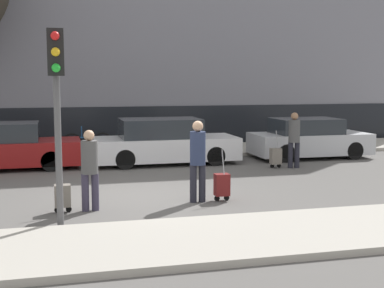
{
  "coord_description": "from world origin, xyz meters",
  "views": [
    {
      "loc": [
        -1.91,
        -11.96,
        2.67
      ],
      "look_at": [
        1.62,
        1.8,
        0.95
      ],
      "focal_mm": 50.0,
      "sensor_mm": 36.0,
      "label": 1
    }
  ],
  "objects_px": {
    "parked_car_2": "(309,139)",
    "pedestrian_center": "(198,156)",
    "trolley_right": "(276,156)",
    "traffic_light": "(57,88)",
    "parked_car_1": "(164,143)",
    "parked_bicycle": "(87,143)",
    "trolley_left": "(63,196)",
    "trolley_center": "(222,185)",
    "pedestrian_left": "(90,165)",
    "pedestrian_right": "(294,137)",
    "parked_car_0": "(0,148)"
  },
  "relations": [
    {
      "from": "parked_car_2",
      "to": "trolley_left",
      "type": "relative_size",
      "value": 3.6
    },
    {
      "from": "pedestrian_center",
      "to": "parked_bicycle",
      "type": "relative_size",
      "value": 1.01
    },
    {
      "from": "trolley_center",
      "to": "traffic_light",
      "type": "height_order",
      "value": "traffic_light"
    },
    {
      "from": "parked_bicycle",
      "to": "trolley_left",
      "type": "bearing_deg",
      "value": -96.97
    },
    {
      "from": "trolley_left",
      "to": "pedestrian_center",
      "type": "bearing_deg",
      "value": 4.13
    },
    {
      "from": "trolley_center",
      "to": "trolley_left",
      "type": "bearing_deg",
      "value": -176.75
    },
    {
      "from": "parked_car_2",
      "to": "parked_bicycle",
      "type": "distance_m",
      "value": 7.62
    },
    {
      "from": "parked_car_0",
      "to": "trolley_right",
      "type": "distance_m",
      "value": 8.28
    },
    {
      "from": "trolley_center",
      "to": "traffic_light",
      "type": "xyz_separation_m",
      "value": [
        -3.48,
        -1.47,
        2.17
      ]
    },
    {
      "from": "trolley_left",
      "to": "trolley_right",
      "type": "bearing_deg",
      "value": 32.32
    },
    {
      "from": "parked_car_2",
      "to": "pedestrian_center",
      "type": "height_order",
      "value": "pedestrian_center"
    },
    {
      "from": "parked_car_0",
      "to": "pedestrian_left",
      "type": "relative_size",
      "value": 2.77
    },
    {
      "from": "parked_car_2",
      "to": "trolley_right",
      "type": "distance_m",
      "value": 2.61
    },
    {
      "from": "pedestrian_center",
      "to": "pedestrian_right",
      "type": "distance_m",
      "value": 5.44
    },
    {
      "from": "pedestrian_right",
      "to": "pedestrian_center",
      "type": "bearing_deg",
      "value": -124.93
    },
    {
      "from": "parked_car_1",
      "to": "trolley_center",
      "type": "relative_size",
      "value": 3.96
    },
    {
      "from": "parked_car_2",
      "to": "parked_car_1",
      "type": "bearing_deg",
      "value": -179.64
    },
    {
      "from": "parked_car_2",
      "to": "traffic_light",
      "type": "bearing_deg",
      "value": -140.01
    },
    {
      "from": "trolley_left",
      "to": "parked_car_0",
      "type": "bearing_deg",
      "value": 106.48
    },
    {
      "from": "parked_bicycle",
      "to": "trolley_center",
      "type": "bearing_deg",
      "value": -71.98
    },
    {
      "from": "trolley_right",
      "to": "traffic_light",
      "type": "height_order",
      "value": "traffic_light"
    },
    {
      "from": "trolley_right",
      "to": "parked_bicycle",
      "type": "relative_size",
      "value": 0.64
    },
    {
      "from": "parked_car_1",
      "to": "trolley_center",
      "type": "xyz_separation_m",
      "value": [
        0.19,
        -5.5,
        -0.31
      ]
    },
    {
      "from": "parked_car_0",
      "to": "pedestrian_left",
      "type": "height_order",
      "value": "pedestrian_left"
    },
    {
      "from": "parked_car_0",
      "to": "pedestrian_center",
      "type": "bearing_deg",
      "value": -50.74
    },
    {
      "from": "pedestrian_right",
      "to": "traffic_light",
      "type": "xyz_separation_m",
      "value": [
        -6.94,
        -5.17,
        1.57
      ]
    },
    {
      "from": "pedestrian_left",
      "to": "trolley_right",
      "type": "xyz_separation_m",
      "value": [
        5.79,
        4.01,
        -0.58
      ]
    },
    {
      "from": "pedestrian_left",
      "to": "pedestrian_right",
      "type": "xyz_separation_m",
      "value": [
        6.33,
        3.89,
        0.01
      ]
    },
    {
      "from": "pedestrian_left",
      "to": "pedestrian_right",
      "type": "bearing_deg",
      "value": 31.15
    },
    {
      "from": "trolley_left",
      "to": "trolley_center",
      "type": "distance_m",
      "value": 3.43
    },
    {
      "from": "parked_car_1",
      "to": "parked_bicycle",
      "type": "height_order",
      "value": "parked_car_1"
    },
    {
      "from": "parked_car_1",
      "to": "trolley_right",
      "type": "relative_size",
      "value": 3.97
    },
    {
      "from": "pedestrian_left",
      "to": "parked_bicycle",
      "type": "height_order",
      "value": "pedestrian_left"
    },
    {
      "from": "parked_car_0",
      "to": "pedestrian_left",
      "type": "distance_m",
      "value": 6.27
    },
    {
      "from": "trolley_center",
      "to": "parked_bicycle",
      "type": "xyz_separation_m",
      "value": [
        -2.47,
        7.6,
        0.13
      ]
    },
    {
      "from": "parked_car_2",
      "to": "trolley_center",
      "type": "xyz_separation_m",
      "value": [
        -4.86,
        -5.54,
        -0.28
      ]
    },
    {
      "from": "trolley_right",
      "to": "traffic_light",
      "type": "bearing_deg",
      "value": -140.46
    },
    {
      "from": "trolley_right",
      "to": "pedestrian_right",
      "type": "bearing_deg",
      "value": -12.37
    },
    {
      "from": "parked_car_0",
      "to": "parked_car_2",
      "type": "height_order",
      "value": "parked_car_0"
    },
    {
      "from": "trolley_center",
      "to": "pedestrian_right",
      "type": "relative_size",
      "value": 0.68
    },
    {
      "from": "pedestrian_center",
      "to": "traffic_light",
      "type": "distance_m",
      "value": 3.61
    },
    {
      "from": "pedestrian_left",
      "to": "trolley_left",
      "type": "bearing_deg",
      "value": -179.93
    },
    {
      "from": "pedestrian_left",
      "to": "parked_car_2",
      "type": "bearing_deg",
      "value": 36.07
    },
    {
      "from": "pedestrian_left",
      "to": "trolley_left",
      "type": "xyz_separation_m",
      "value": [
        -0.55,
        -0.0,
        -0.6
      ]
    },
    {
      "from": "parked_car_1",
      "to": "pedestrian_left",
      "type": "height_order",
      "value": "pedestrian_left"
    },
    {
      "from": "parked_car_1",
      "to": "parked_bicycle",
      "type": "distance_m",
      "value": 3.11
    },
    {
      "from": "pedestrian_center",
      "to": "trolley_right",
      "type": "relative_size",
      "value": 1.57
    },
    {
      "from": "parked_car_2",
      "to": "pedestrian_center",
      "type": "relative_size",
      "value": 2.23
    },
    {
      "from": "pedestrian_center",
      "to": "trolley_left",
      "type": "bearing_deg",
      "value": 5.42
    },
    {
      "from": "parked_car_0",
      "to": "trolley_right",
      "type": "xyz_separation_m",
      "value": [
        8.07,
        -1.83,
        -0.29
      ]
    }
  ]
}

